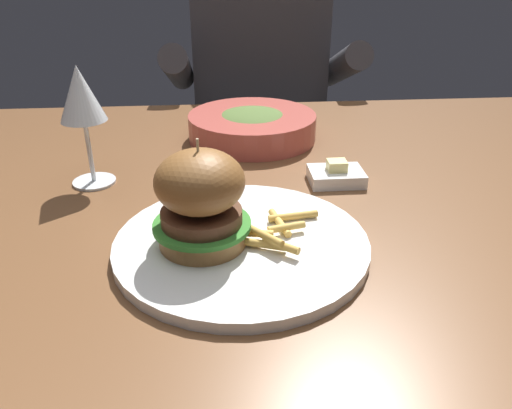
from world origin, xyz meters
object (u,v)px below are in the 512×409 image
(main_plate, at_px, (242,244))
(diner_person, at_px, (258,135))
(wine_glass, at_px, (81,98))
(soup_bowl, at_px, (254,125))
(burger_sandwich, at_px, (201,199))
(butter_dish, at_px, (336,175))

(main_plate, distance_m, diner_person, 0.93)
(wine_glass, bearing_deg, soup_bowl, 34.46)
(burger_sandwich, height_order, wine_glass, wine_glass)
(main_plate, height_order, wine_glass, wine_glass)
(wine_glass, distance_m, diner_person, 0.83)
(wine_glass, height_order, diner_person, diner_person)
(butter_dish, height_order, diner_person, diner_person)
(burger_sandwich, bearing_deg, main_plate, 6.91)
(main_plate, xyz_separation_m, soup_bowl, (0.05, 0.39, 0.02))
(burger_sandwich, height_order, soup_bowl, burger_sandwich)
(wine_glass, height_order, butter_dish, wine_glass)
(main_plate, relative_size, soup_bowl, 1.27)
(main_plate, bearing_deg, diner_person, 83.68)
(main_plate, xyz_separation_m, diner_person, (0.10, 0.91, -0.18))
(main_plate, bearing_deg, wine_glass, 135.88)
(soup_bowl, relative_size, diner_person, 0.20)
(butter_dish, height_order, soup_bowl, soup_bowl)
(main_plate, xyz_separation_m, wine_glass, (-0.22, 0.21, 0.13))
(main_plate, distance_m, burger_sandwich, 0.08)
(butter_dish, bearing_deg, soup_bowl, 117.87)
(wine_glass, xyz_separation_m, soup_bowl, (0.26, 0.18, -0.11))
(butter_dish, relative_size, diner_person, 0.07)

